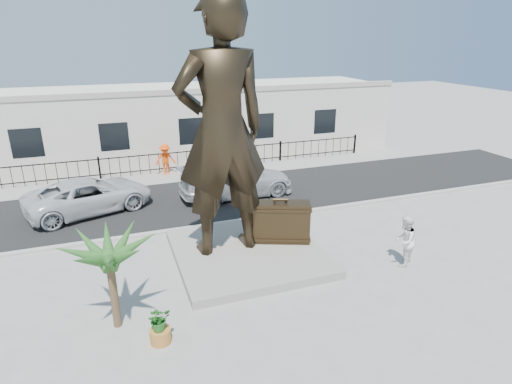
% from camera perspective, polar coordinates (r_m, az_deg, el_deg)
% --- Properties ---
extents(ground, '(100.00, 100.00, 0.00)m').
position_cam_1_polar(ground, '(14.91, 2.62, -10.87)').
color(ground, '#9E9991').
rests_on(ground, ground).
extents(street, '(40.00, 7.00, 0.01)m').
position_cam_1_polar(street, '(21.78, -5.30, -0.48)').
color(street, black).
rests_on(street, ground).
extents(curb, '(40.00, 0.25, 0.12)m').
position_cam_1_polar(curb, '(18.64, -2.58, -3.94)').
color(curb, '#A5A399').
rests_on(curb, ground).
extents(far_sidewalk, '(40.00, 2.50, 0.02)m').
position_cam_1_polar(far_sidewalk, '(25.47, -7.57, 2.55)').
color(far_sidewalk, '#9E9991').
rests_on(far_sidewalk, ground).
extents(plinth, '(5.20, 5.20, 0.30)m').
position_cam_1_polar(plinth, '(15.90, -1.10, -8.09)').
color(plinth, gray).
rests_on(plinth, ground).
extents(fence, '(22.00, 0.10, 1.20)m').
position_cam_1_polar(fence, '(26.05, -8.01, 4.29)').
color(fence, black).
rests_on(fence, ground).
extents(building, '(28.00, 7.00, 4.40)m').
position_cam_1_polar(building, '(29.70, -9.88, 9.35)').
color(building, silver).
rests_on(building, ground).
extents(statue, '(3.34, 2.33, 8.78)m').
position_cam_1_polar(statue, '(14.49, -4.61, 8.20)').
color(statue, black).
rests_on(statue, plinth).
extents(suitcase, '(2.32, 1.47, 1.56)m').
position_cam_1_polar(suitcase, '(16.13, 3.21, -4.00)').
color(suitcase, '#322515').
rests_on(suitcase, plinth).
extents(tourist, '(1.15, 1.10, 1.86)m').
position_cam_1_polar(tourist, '(15.89, 19.17, -6.17)').
color(tourist, white).
rests_on(tourist, ground).
extents(car_white, '(6.09, 4.16, 1.55)m').
position_cam_1_polar(car_white, '(20.96, -21.33, -0.43)').
color(car_white, silver).
rests_on(car_white, street).
extents(car_silver, '(5.81, 2.56, 1.66)m').
position_cam_1_polar(car_silver, '(21.47, -2.57, 1.64)').
color(car_silver, '#B8BABD').
rests_on(car_silver, street).
extents(worker, '(1.19, 0.73, 1.79)m').
position_cam_1_polar(worker, '(25.28, -11.98, 4.29)').
color(worker, '#FE4D0D').
rests_on(worker, far_sidewalk).
extents(palm_tree, '(1.80, 1.80, 3.20)m').
position_cam_1_polar(palm_tree, '(13.22, -17.91, -16.56)').
color(palm_tree, '#26531E').
rests_on(palm_tree, ground).
extents(planter, '(0.56, 0.56, 0.40)m').
position_cam_1_polar(planter, '(12.23, -12.61, -18.18)').
color(planter, '#AF702E').
rests_on(planter, ground).
extents(shrub, '(0.67, 0.61, 0.67)m').
position_cam_1_polar(shrub, '(11.91, -12.81, -16.17)').
color(shrub, '#246420').
rests_on(shrub, planter).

